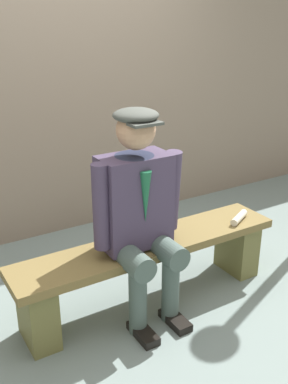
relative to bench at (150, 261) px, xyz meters
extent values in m
plane|color=slate|center=(0.00, 0.00, -0.30)|extent=(30.00, 30.00, 0.00)
cube|color=brown|center=(0.00, 0.00, 0.12)|extent=(1.82, 0.36, 0.05)
cube|color=brown|center=(-0.77, 0.00, -0.10)|extent=(0.17, 0.31, 0.40)
cube|color=brown|center=(0.77, 0.00, -0.10)|extent=(0.17, 0.31, 0.40)
cube|color=#3E334A|center=(0.11, 0.00, 0.45)|extent=(0.43, 0.24, 0.57)
cylinder|color=#1E2338|center=(0.11, 0.00, 0.71)|extent=(0.23, 0.23, 0.06)
cone|color=#195938|center=(0.11, 0.13, 0.52)|extent=(0.07, 0.07, 0.32)
sphere|color=tan|center=(0.11, 0.02, 0.89)|extent=(0.23, 0.23, 0.23)
ellipsoid|color=#3F433E|center=(0.11, 0.02, 0.98)|extent=(0.26, 0.26, 0.08)
cube|color=#3F433E|center=(0.11, 0.12, 0.95)|extent=(0.18, 0.10, 0.02)
cylinder|color=#44554F|center=(-0.01, 0.12, 0.17)|extent=(0.15, 0.42, 0.15)
cylinder|color=#44554F|center=(-0.01, 0.23, -0.07)|extent=(0.11, 0.11, 0.47)
cube|color=black|center=(-0.01, 0.29, -0.28)|extent=(0.10, 0.24, 0.05)
cylinder|color=#3E334A|center=(-0.13, 0.04, 0.48)|extent=(0.11, 0.14, 0.52)
cylinder|color=#44554F|center=(0.23, 0.12, 0.17)|extent=(0.15, 0.42, 0.15)
cylinder|color=#44554F|center=(0.23, 0.23, -0.07)|extent=(0.11, 0.11, 0.47)
cube|color=black|center=(0.23, 0.29, -0.28)|extent=(0.10, 0.24, 0.05)
cylinder|color=#3E334A|center=(0.35, 0.04, 0.48)|extent=(0.11, 0.11, 0.52)
cylinder|color=beige|center=(-0.70, 0.07, 0.17)|extent=(0.21, 0.14, 0.05)
cube|color=#7F6E5E|center=(0.00, -1.43, 0.77)|extent=(12.00, 0.24, 2.15)
camera|label=1|loc=(1.35, 2.15, 1.50)|focal=41.74mm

